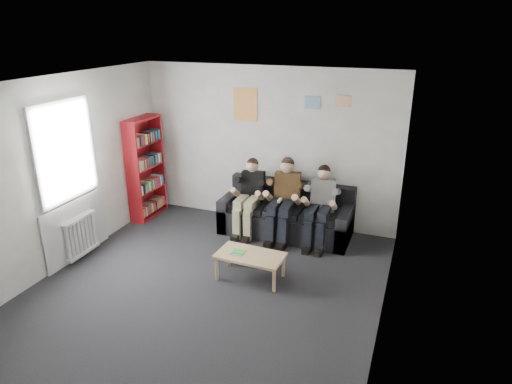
# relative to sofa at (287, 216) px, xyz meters

# --- Properties ---
(room_shell) EXTENTS (5.00, 5.00, 5.00)m
(room_shell) POSITION_rel_sofa_xyz_m (-0.49, -2.09, 1.05)
(room_shell) COLOR black
(room_shell) RESTS_ON ground
(sofa) EXTENTS (2.15, 0.88, 0.83)m
(sofa) POSITION_rel_sofa_xyz_m (0.00, 0.00, 0.00)
(sofa) COLOR black
(sofa) RESTS_ON ground
(bookshelf) EXTENTS (0.27, 0.82, 1.82)m
(bookshelf) POSITION_rel_sofa_xyz_m (-2.58, -0.18, 0.61)
(bookshelf) COLOR maroon
(bookshelf) RESTS_ON ground
(coffee_table) EXTENTS (0.92, 0.51, 0.37)m
(coffee_table) POSITION_rel_sofa_xyz_m (-0.04, -1.58, 0.03)
(coffee_table) COLOR tan
(coffee_table) RESTS_ON ground
(game_cases) EXTENTS (0.19, 0.16, 0.03)m
(game_cases) POSITION_rel_sofa_xyz_m (-0.21, -1.61, 0.08)
(game_cases) COLOR silver
(game_cases) RESTS_ON coffee_table
(person_left) EXTENTS (0.38, 0.80, 1.26)m
(person_left) POSITION_rel_sofa_xyz_m (-0.60, -0.20, 0.33)
(person_left) COLOR black
(person_left) RESTS_ON sofa
(person_middle) EXTENTS (0.41, 0.88, 1.33)m
(person_middle) POSITION_rel_sofa_xyz_m (0.00, -0.20, 0.36)
(person_middle) COLOR #52391B
(person_middle) RESTS_ON sofa
(person_right) EXTENTS (0.38, 0.82, 1.27)m
(person_right) POSITION_rel_sofa_xyz_m (0.60, -0.20, 0.34)
(person_right) COLOR silver
(person_right) RESTS_ON sofa
(radiator) EXTENTS (0.10, 0.64, 0.60)m
(radiator) POSITION_rel_sofa_xyz_m (-2.64, -1.89, 0.05)
(radiator) COLOR white
(radiator) RESTS_ON ground
(window) EXTENTS (0.05, 1.30, 2.36)m
(window) POSITION_rel_sofa_xyz_m (-2.71, -1.89, 0.73)
(window) COLOR white
(window) RESTS_ON room_shell
(poster_large) EXTENTS (0.42, 0.01, 0.55)m
(poster_large) POSITION_rel_sofa_xyz_m (-0.89, 0.40, 1.75)
(poster_large) COLOR gold
(poster_large) RESTS_ON room_shell
(poster_blue) EXTENTS (0.25, 0.01, 0.20)m
(poster_blue) POSITION_rel_sofa_xyz_m (0.26, 0.40, 1.85)
(poster_blue) COLOR #3888BF
(poster_blue) RESTS_ON room_shell
(poster_pink) EXTENTS (0.22, 0.01, 0.18)m
(poster_pink) POSITION_rel_sofa_xyz_m (0.76, 0.40, 1.90)
(poster_pink) COLOR #C33C96
(poster_pink) RESTS_ON room_shell
(poster_sign) EXTENTS (0.20, 0.01, 0.14)m
(poster_sign) POSITION_rel_sofa_xyz_m (-1.49, 0.40, 1.95)
(poster_sign) COLOR white
(poster_sign) RESTS_ON room_shell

